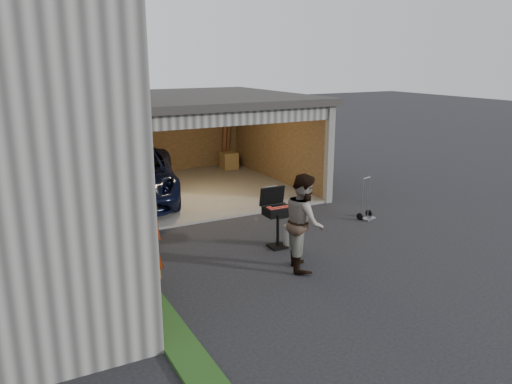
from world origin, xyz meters
The scene contains 10 objects.
ground centered at (0.00, 0.00, 0.00)m, with size 80.00×80.00×0.00m, color black.
groundcover_strip centered at (-2.25, -1.00, 0.03)m, with size 0.50×8.00×0.06m, color #193814.
garage centered at (0.76, 6.79, 1.87)m, with size 6.80×6.30×2.90m.
minivan centered at (-0.88, 6.22, 0.71)m, with size 2.35×5.11×1.42m, color black.
woman centered at (-2.10, 0.38, 0.82)m, with size 0.60×0.39×1.64m, color silver.
man centered at (0.80, 0.08, 0.93)m, with size 0.91×0.71×1.86m, color #4C2E1E.
bbq_grill centered at (0.90, 1.25, 0.77)m, with size 0.58×0.51×1.29m.
propane_tank centered at (1.18, 1.14, 0.23)m, with size 0.31×0.31×0.47m, color #B9BAB5.
plywood_panel centered at (-2.34, 0.43, 0.44)m, with size 0.04×0.79×0.88m, color #522E1C.
hand_truck centered at (3.88, 1.87, 0.21)m, with size 0.48×0.42×1.08m.
Camera 1 is at (-4.23, -7.44, 3.94)m, focal length 35.00 mm.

